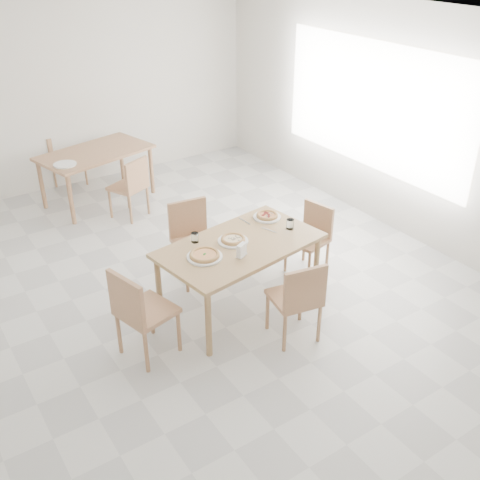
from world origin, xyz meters
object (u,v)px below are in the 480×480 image
tumbler_b (290,224)px  second_table (95,157)px  chair_west (139,309)px  napkin_holder (242,251)px  plate_mushroom (233,241)px  pizza_margherita (205,255)px  chair_south (298,297)px  chair_back_n (65,158)px  plate_margherita (205,257)px  pizza_pepperoni (267,215)px  plate_empty (65,164)px  main_table (240,250)px  chair_back_s (132,184)px  tumbler_a (195,237)px  chair_north (192,235)px  pizza_mushroom (233,239)px  plate_pepperoni (267,217)px  chair_east (312,233)px

tumbler_b → second_table: tumbler_b is taller
chair_west → napkin_holder: (1.06, -0.05, 0.28)m
chair_west → tumbler_b: size_ratio=8.66×
plate_mushroom → pizza_margherita: pizza_margherita is taller
chair_south → chair_back_n: size_ratio=1.13×
plate_margherita → pizza_pepperoni: bearing=19.4°
tumbler_b → chair_back_n: tumbler_b is taller
chair_south → napkin_holder: bearing=-53.3°
chair_back_n → plate_empty: 1.16m
main_table → chair_back_s: (-0.06, 2.53, -0.18)m
chair_south → chair_west: bearing=-13.8°
tumbler_a → chair_back_s: 2.29m
chair_south → chair_north: (-0.26, 1.55, 0.02)m
chair_south → pizza_mushroom: 0.90m
tumbler_b → chair_back_s: 2.66m
plate_mushroom → plate_empty: 3.05m
chair_west → chair_back_n: bearing=-24.2°
plate_empty → chair_west: bearing=-97.6°
chair_back_s → chair_back_n: size_ratio=1.10×
chair_back_s → plate_margherita: bearing=56.9°
plate_margherita → pizza_margherita: size_ratio=1.06×
chair_north → pizza_margherita: size_ratio=2.78×
plate_pepperoni → napkin_holder: (-0.68, -0.53, 0.06)m
tumbler_a → pizza_margherita: bearing=-103.4°
chair_west → pizza_pepperoni: (1.75, 0.48, 0.25)m
main_table → napkin_holder: (-0.13, -0.22, 0.14)m
second_table → plate_empty: size_ratio=5.60×
tumbler_b → chair_back_s: tumbler_b is taller
second_table → napkin_holder: bearing=-102.1°
plate_pepperoni → pizza_margherita: (-0.99, -0.35, 0.02)m
chair_west → tumbler_b: bearing=-100.0°
plate_pepperoni → plate_empty: same height
plate_margherita → tumbler_b: bearing=0.8°
pizza_margherita → plate_empty: size_ratio=1.08×
chair_east → plate_margherita: bearing=-94.7°
chair_back_n → plate_empty: chair_back_n is taller
plate_pepperoni → pizza_mushroom: bearing=-158.0°
chair_north → chair_east: size_ratio=1.12×
plate_mushroom → tumbler_a: tumbler_a is taller
main_table → pizza_margherita: 0.44m
plate_margherita → pizza_mushroom: (0.39, 0.11, 0.02)m
napkin_holder → chair_back_s: 2.77m
chair_north → tumbler_a: (-0.24, -0.50, 0.28)m
tumbler_a → chair_back_n: size_ratio=0.13×
plate_mushroom → plate_pepperoni: (0.59, 0.24, 0.00)m
tumbler_b → main_table: bearing=177.7°
chair_east → chair_back_s: bearing=-166.4°
tumbler_a → second_table: bearing=88.0°
plate_empty → plate_pepperoni: bearing=-64.2°
chair_west → pizza_pepperoni: chair_west is taller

